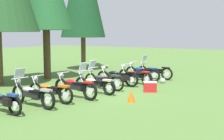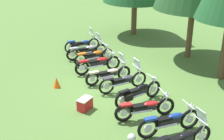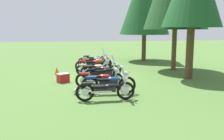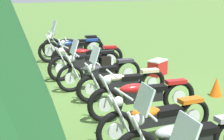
{
  "view_description": "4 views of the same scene",
  "coord_description": "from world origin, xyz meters",
  "px_view_note": "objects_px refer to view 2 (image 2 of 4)",
  "views": [
    {
      "loc": [
        -11.39,
        -8.5,
        2.68
      ],
      "look_at": [
        1.42,
        0.21,
        0.84
      ],
      "focal_mm": 49.85,
      "sensor_mm": 36.0,
      "label": 1
    },
    {
      "loc": [
        10.72,
        -5.81,
        6.18
      ],
      "look_at": [
        -0.3,
        -0.08,
        0.7
      ],
      "focal_mm": 48.24,
      "sensor_mm": 36.0,
      "label": 2
    },
    {
      "loc": [
        14.3,
        -1.91,
        2.81
      ],
      "look_at": [
        0.81,
        0.65,
        0.51
      ],
      "focal_mm": 39.98,
      "sensor_mm": 36.0,
      "label": 3
    },
    {
      "loc": [
        -7.99,
        3.03,
        2.79
      ],
      "look_at": [
        -0.17,
        -0.02,
        0.67
      ],
      "focal_mm": 56.41,
      "sensor_mm": 36.0,
      "label": 4
    }
  ],
  "objects_px": {
    "motorcycle_7": "(145,108)",
    "dropped_helmet": "(132,138)",
    "motorcycle_8": "(170,122)",
    "motorcycle_3": "(98,64)",
    "motorcycle_9": "(182,139)",
    "picnic_cooler": "(85,104)",
    "motorcycle_0": "(82,44)",
    "motorcycle_1": "(88,50)",
    "traffic_cone": "(57,82)",
    "motorcycle_6": "(138,93)",
    "motorcycle_2": "(94,56)",
    "motorcycle_4": "(109,74)",
    "motorcycle_5": "(124,80)"
  },
  "relations": [
    {
      "from": "motorcycle_7",
      "to": "dropped_helmet",
      "type": "height_order",
      "value": "motorcycle_7"
    },
    {
      "from": "motorcycle_8",
      "to": "dropped_helmet",
      "type": "distance_m",
      "value": 1.44
    },
    {
      "from": "motorcycle_3",
      "to": "motorcycle_9",
      "type": "distance_m",
      "value": 6.72
    },
    {
      "from": "motorcycle_8",
      "to": "picnic_cooler",
      "type": "relative_size",
      "value": 3.35
    },
    {
      "from": "motorcycle_0",
      "to": "motorcycle_8",
      "type": "xyz_separation_m",
      "value": [
        8.98,
        -0.44,
        0.01
      ]
    },
    {
      "from": "motorcycle_7",
      "to": "dropped_helmet",
      "type": "xyz_separation_m",
      "value": [
        0.98,
        -1.18,
        -0.3
      ]
    },
    {
      "from": "motorcycle_7",
      "to": "motorcycle_9",
      "type": "distance_m",
      "value": 2.15
    },
    {
      "from": "motorcycle_7",
      "to": "motorcycle_8",
      "type": "bearing_deg",
      "value": -68.44
    },
    {
      "from": "motorcycle_9",
      "to": "dropped_helmet",
      "type": "xyz_separation_m",
      "value": [
        -1.17,
        -1.11,
        -0.32
      ]
    },
    {
      "from": "motorcycle_0",
      "to": "motorcycle_1",
      "type": "relative_size",
      "value": 0.91
    },
    {
      "from": "picnic_cooler",
      "to": "traffic_cone",
      "type": "height_order",
      "value": "traffic_cone"
    },
    {
      "from": "motorcycle_1",
      "to": "motorcycle_8",
      "type": "bearing_deg",
      "value": -89.58
    },
    {
      "from": "motorcycle_6",
      "to": "picnic_cooler",
      "type": "xyz_separation_m",
      "value": [
        -0.52,
        -2.1,
        -0.22
      ]
    },
    {
      "from": "motorcycle_3",
      "to": "motorcycle_2",
      "type": "bearing_deg",
      "value": 78.81
    },
    {
      "from": "traffic_cone",
      "to": "motorcycle_1",
      "type": "bearing_deg",
      "value": 135.12
    },
    {
      "from": "motorcycle_4",
      "to": "motorcycle_8",
      "type": "distance_m",
      "value": 4.49
    },
    {
      "from": "motorcycle_7",
      "to": "dropped_helmet",
      "type": "bearing_deg",
      "value": -128.64
    },
    {
      "from": "motorcycle_7",
      "to": "motorcycle_9",
      "type": "xyz_separation_m",
      "value": [
        2.14,
        -0.06,
        0.02
      ]
    },
    {
      "from": "motorcycle_0",
      "to": "motorcycle_6",
      "type": "relative_size",
      "value": 0.93
    },
    {
      "from": "motorcycle_4",
      "to": "dropped_helmet",
      "type": "distance_m",
      "value": 4.5
    },
    {
      "from": "motorcycle_8",
      "to": "motorcycle_9",
      "type": "bearing_deg",
      "value": -98.51
    },
    {
      "from": "motorcycle_3",
      "to": "motorcycle_8",
      "type": "height_order",
      "value": "motorcycle_8"
    },
    {
      "from": "traffic_cone",
      "to": "motorcycle_6",
      "type": "bearing_deg",
      "value": 41.13
    },
    {
      "from": "motorcycle_0",
      "to": "motorcycle_9",
      "type": "distance_m",
      "value": 9.96
    },
    {
      "from": "motorcycle_2",
      "to": "traffic_cone",
      "type": "xyz_separation_m",
      "value": [
        1.75,
        -2.65,
        -0.21
      ]
    },
    {
      "from": "traffic_cone",
      "to": "dropped_helmet",
      "type": "height_order",
      "value": "traffic_cone"
    },
    {
      "from": "motorcycle_2",
      "to": "picnic_cooler",
      "type": "xyz_separation_m",
      "value": [
        4.08,
        -2.26,
        -0.21
      ]
    },
    {
      "from": "motorcycle_5",
      "to": "motorcycle_8",
      "type": "relative_size",
      "value": 0.98
    },
    {
      "from": "motorcycle_5",
      "to": "motorcycle_6",
      "type": "distance_m",
      "value": 1.22
    },
    {
      "from": "motorcycle_3",
      "to": "motorcycle_5",
      "type": "distance_m",
      "value": 2.26
    },
    {
      "from": "motorcycle_3",
      "to": "motorcycle_6",
      "type": "bearing_deg",
      "value": -84.32
    },
    {
      "from": "motorcycle_6",
      "to": "dropped_helmet",
      "type": "distance_m",
      "value": 2.6
    },
    {
      "from": "motorcycle_1",
      "to": "motorcycle_2",
      "type": "height_order",
      "value": "motorcycle_1"
    },
    {
      "from": "motorcycle_3",
      "to": "motorcycle_0",
      "type": "bearing_deg",
      "value": 86.01
    },
    {
      "from": "motorcycle_7",
      "to": "picnic_cooler",
      "type": "bearing_deg",
      "value": 148.82
    },
    {
      "from": "motorcycle_7",
      "to": "motorcycle_8",
      "type": "xyz_separation_m",
      "value": [
        1.19,
        0.21,
        0.03
      ]
    },
    {
      "from": "motorcycle_4",
      "to": "motorcycle_9",
      "type": "height_order",
      "value": "motorcycle_9"
    },
    {
      "from": "motorcycle_7",
      "to": "picnic_cooler",
      "type": "height_order",
      "value": "motorcycle_7"
    },
    {
      "from": "motorcycle_6",
      "to": "motorcycle_1",
      "type": "bearing_deg",
      "value": 81.22
    },
    {
      "from": "motorcycle_6",
      "to": "motorcycle_8",
      "type": "bearing_deg",
      "value": -100.71
    },
    {
      "from": "motorcycle_1",
      "to": "motorcycle_6",
      "type": "height_order",
      "value": "motorcycle_1"
    },
    {
      "from": "motorcycle_2",
      "to": "motorcycle_7",
      "type": "relative_size",
      "value": 0.98
    },
    {
      "from": "motorcycle_1",
      "to": "motorcycle_3",
      "type": "distance_m",
      "value": 2.06
    },
    {
      "from": "motorcycle_7",
      "to": "dropped_helmet",
      "type": "distance_m",
      "value": 1.56
    },
    {
      "from": "motorcycle_2",
      "to": "motorcycle_9",
      "type": "xyz_separation_m",
      "value": [
        7.84,
        -0.58,
        0.01
      ]
    },
    {
      "from": "motorcycle_4",
      "to": "motorcycle_9",
      "type": "xyz_separation_m",
      "value": [
        5.45,
        -0.24,
        0.02
      ]
    },
    {
      "from": "motorcycle_0",
      "to": "motorcycle_8",
      "type": "height_order",
      "value": "motorcycle_0"
    },
    {
      "from": "motorcycle_1",
      "to": "picnic_cooler",
      "type": "height_order",
      "value": "motorcycle_1"
    },
    {
      "from": "motorcycle_0",
      "to": "dropped_helmet",
      "type": "distance_m",
      "value": 8.96
    },
    {
      "from": "motorcycle_8",
      "to": "dropped_helmet",
      "type": "height_order",
      "value": "motorcycle_8"
    }
  ]
}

